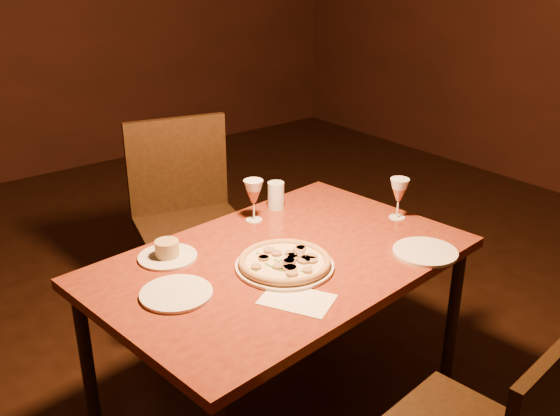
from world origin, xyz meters
TOP-DOWN VIEW (x-y plane):
  - dining_table at (-0.01, 0.23)m, footprint 1.34×0.94m
  - chair_far at (0.08, 1.02)m, footprint 0.56×0.56m
  - pizza_plate at (-0.05, 0.17)m, footprint 0.33×0.33m
  - ramekin_saucer at (-0.32, 0.47)m, footprint 0.20×0.20m
  - wine_glass_far at (0.09, 0.54)m, footprint 0.07×0.07m
  - wine_glass_right at (0.54, 0.21)m, footprint 0.07×0.07m
  - water_tumbler at (0.24, 0.58)m, footprint 0.07×0.07m
  - side_plate_left at (-0.42, 0.23)m, footprint 0.22×0.22m
  - side_plate_near at (0.39, -0.06)m, footprint 0.22×0.22m
  - menu_card at (-0.15, -0.01)m, footprint 0.23×0.25m

SIDE VIEW (x-z plane):
  - chair_far at x=0.08m, z-range 0.06..1.01m
  - dining_table at x=-0.01m, z-range 0.28..0.96m
  - menu_card at x=-0.15m, z-range 0.68..0.68m
  - side_plate_left at x=-0.42m, z-range 0.68..0.69m
  - side_plate_near at x=0.39m, z-range 0.68..0.69m
  - pizza_plate at x=-0.05m, z-range 0.68..0.71m
  - ramekin_saucer at x=-0.32m, z-range 0.67..0.73m
  - water_tumbler at x=0.24m, z-range 0.68..0.79m
  - wine_glass_right at x=0.54m, z-range 0.68..0.84m
  - wine_glass_far at x=0.09m, z-range 0.68..0.84m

